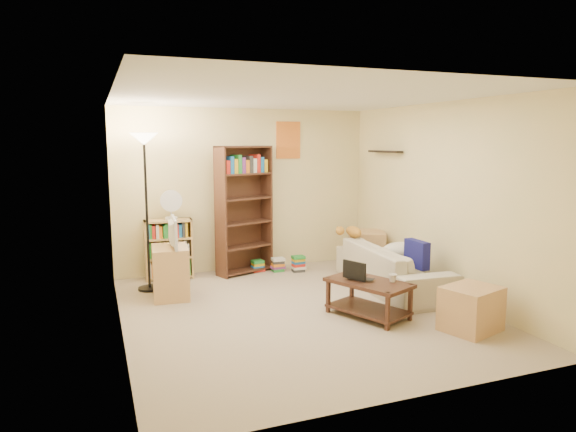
{
  "coord_description": "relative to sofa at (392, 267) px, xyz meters",
  "views": [
    {
      "loc": [
        -2.2,
        -5.44,
        2.0
      ],
      "look_at": [
        0.12,
        0.66,
        1.05
      ],
      "focal_mm": 32.0,
      "sensor_mm": 36.0,
      "label": 1
    }
  ],
  "objects": [
    {
      "name": "laptop_screen",
      "position": [
        -1.03,
        -0.82,
        0.25
      ],
      "size": [
        0.14,
        0.29,
        0.21
      ],
      "primitive_type": "cube",
      "rotation": [
        0.0,
        0.0,
        0.42
      ],
      "color": "white",
      "rests_on": "laptop"
    },
    {
      "name": "room",
      "position": [
        -1.55,
        -0.42,
        1.32
      ],
      "size": [
        4.5,
        4.54,
        2.52
      ],
      "color": "tan",
      "rests_on": "ground"
    },
    {
      "name": "book_stacks",
      "position": [
        -1.1,
        1.43,
        -0.19
      ],
      "size": [
        0.79,
        0.41,
        0.25
      ],
      "color": "red",
      "rests_on": "ground"
    },
    {
      "name": "tabby_cat",
      "position": [
        -0.22,
        0.8,
        0.38
      ],
      "size": [
        0.47,
        0.19,
        0.16
      ],
      "color": "#C68229",
      "rests_on": "sofa"
    },
    {
      "name": "desk_fan",
      "position": [
        -2.73,
        1.58,
        0.81
      ],
      "size": [
        0.31,
        0.18,
        0.44
      ],
      "color": "white",
      "rests_on": "short_bookshelf"
    },
    {
      "name": "mug",
      "position": [
        -0.63,
        -1.0,
        0.17
      ],
      "size": [
        0.18,
        0.18,
        0.09
      ],
      "primitive_type": "imported",
      "rotation": [
        0.0,
        0.0,
        0.44
      ],
      "color": "white",
      "rests_on": "coffee_table"
    },
    {
      "name": "side_table",
      "position": [
        0.17,
        1.02,
        0.01
      ],
      "size": [
        0.72,
        0.72,
        0.62
      ],
      "primitive_type": "cube",
      "rotation": [
        0.0,
        0.0,
        -0.43
      ],
      "color": "tan",
      "rests_on": "ground"
    },
    {
      "name": "coffee_table",
      "position": [
        -0.87,
        -0.87,
        -0.03
      ],
      "size": [
        0.86,
        1.08,
        0.42
      ],
      "rotation": [
        0.0,
        0.0,
        0.42
      ],
      "color": "#3D2117",
      "rests_on": "ground"
    },
    {
      "name": "floor_lamp",
      "position": [
        -3.11,
        1.13,
        1.38
      ],
      "size": [
        0.36,
        0.36,
        2.11
      ],
      "color": "black",
      "rests_on": "ground"
    },
    {
      "name": "television",
      "position": [
        -2.89,
        0.69,
        0.55
      ],
      "size": [
        0.67,
        0.2,
        0.38
      ],
      "primitive_type": "imported",
      "rotation": [
        0.0,
        0.0,
        1.48
      ],
      "color": "black",
      "rests_on": "tv_stand"
    },
    {
      "name": "tall_bookshelf",
      "position": [
        -1.65,
        1.54,
        0.72
      ],
      "size": [
        0.92,
        0.57,
        1.94
      ],
      "rotation": [
        0.0,
        0.0,
        0.34
      ],
      "color": "#49291C",
      "rests_on": "ground"
    },
    {
      "name": "laptop",
      "position": [
        -0.9,
        -0.77,
        0.13
      ],
      "size": [
        0.53,
        0.53,
        0.03
      ],
      "primitive_type": "imported",
      "rotation": [
        0.0,
        0.0,
        2.32
      ],
      "color": "black",
      "rests_on": "coffee_table"
    },
    {
      "name": "short_bookshelf",
      "position": [
        -2.77,
        1.63,
        0.14
      ],
      "size": [
        0.69,
        0.3,
        0.88
      ],
      "rotation": [
        0.0,
        0.0,
        -0.04
      ],
      "color": "tan",
      "rests_on": "ground"
    },
    {
      "name": "cream_blanket",
      "position": [
        0.15,
        0.04,
        0.21
      ],
      "size": [
        0.55,
        0.39,
        0.24
      ],
      "primitive_type": "ellipsoid",
      "color": "silver",
      "rests_on": "sofa"
    },
    {
      "name": "end_cabinet",
      "position": [
        -0.06,
        -1.65,
        -0.06
      ],
      "size": [
        0.69,
        0.62,
        0.48
      ],
      "primitive_type": "cube",
      "rotation": [
        0.0,
        0.0,
        0.31
      ],
      "color": "tan",
      "rests_on": "ground"
    },
    {
      "name": "tv_stand",
      "position": [
        -2.89,
        0.69,
        0.03
      ],
      "size": [
        0.49,
        0.65,
        0.66
      ],
      "primitive_type": "cube",
      "rotation": [
        0.0,
        0.0,
        -0.09
      ],
      "color": "#DEAD6C",
      "rests_on": "ground"
    },
    {
      "name": "tv_remote",
      "position": [
        -0.9,
        -0.54,
        0.13
      ],
      "size": [
        0.15,
        0.16,
        0.02
      ],
      "primitive_type": "cube",
      "rotation": [
        0.0,
        0.0,
        0.72
      ],
      "color": "black",
      "rests_on": "coffee_table"
    },
    {
      "name": "sofa",
      "position": [
        0.0,
        0.0,
        0.0
      ],
      "size": [
        2.15,
        1.05,
        0.6
      ],
      "primitive_type": "imported",
      "rotation": [
        0.0,
        0.0,
        1.51
      ],
      "color": "#BEB19E",
      "rests_on": "ground"
    },
    {
      "name": "navy_pillow",
      "position": [
        0.07,
        -0.45,
        0.27
      ],
      "size": [
        0.13,
        0.4,
        0.35
      ],
      "primitive_type": "cube",
      "rotation": [
        0.0,
        0.0,
        1.61
      ],
      "color": "navy",
      "rests_on": "sofa"
    }
  ]
}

